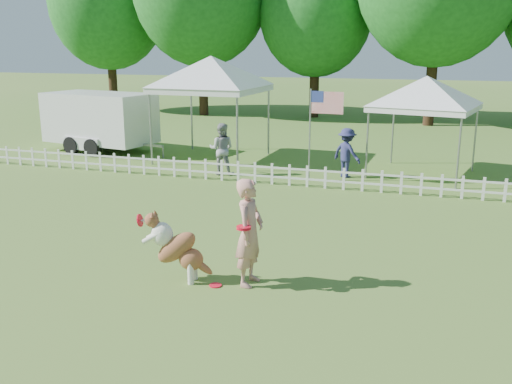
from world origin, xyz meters
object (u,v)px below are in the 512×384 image
flag_pole (310,136)px  spectator_b (347,153)px  spectator_a (222,149)px  canopy_tent_right (424,127)px  handler (250,232)px  frisbee_on_turf (215,285)px  dog (178,248)px  canopy_tent_left (212,110)px  cargo_trailer (100,122)px

flag_pole → spectator_b: (0.94, 0.78, -0.58)m
spectator_a → canopy_tent_right: bearing=-172.2°
handler → frisbee_on_turf: bearing=120.9°
handler → dog: 1.22m
handler → dog: size_ratio=1.53×
handler → frisbee_on_turf: 1.03m
canopy_tent_left → canopy_tent_right: (6.85, -0.33, -0.25)m
handler → flag_pole: (-0.73, 7.45, 0.42)m
spectator_b → spectator_a: bearing=43.6°
spectator_b → flag_pole: bearing=70.5°
frisbee_on_turf → canopy_tent_right: size_ratio=0.07×
handler → spectator_b: bearing=1.3°
handler → dog: (-1.16, -0.24, -0.30)m
spectator_a → frisbee_on_turf: bearing=100.8°
canopy_tent_right → cargo_trailer: size_ratio=0.58×
canopy_tent_left → canopy_tent_right: size_ratio=1.18×
flag_pole → canopy_tent_right: bearing=35.4°
canopy_tent_right → cargo_trailer: 11.33m
cargo_trailer → spectator_a: size_ratio=3.16×
canopy_tent_right → handler: bearing=-92.4°
handler → frisbee_on_turf: (-0.50, -0.27, -0.87)m
dog → frisbee_on_turf: size_ratio=5.66×
flag_pole → spectator_a: size_ratio=1.68×
frisbee_on_turf → spectator_b: spectator_b is taller
canopy_tent_right → cargo_trailer: (-11.31, 0.49, -0.35)m
frisbee_on_turf → spectator_a: size_ratio=0.13×
handler → spectator_b: (0.21, 8.23, -0.15)m
flag_pole → spectator_b: 1.35m
canopy_tent_left → spectator_a: size_ratio=2.17×
flag_pole → spectator_a: flag_pole is taller
cargo_trailer → flag_pole: (8.30, -2.27, 0.22)m
handler → canopy_tent_right: (2.28, 9.23, 0.55)m
spectator_a → spectator_b: (3.61, 0.81, -0.05)m
canopy_tent_right → spectator_a: size_ratio=1.85×
frisbee_on_turf → canopy_tent_left: (-4.07, 9.82, 1.67)m
spectator_b → dog: bearing=111.7°
canopy_tent_left → flag_pole: bearing=-27.2°
spectator_a → handler: bearing=104.7°
dog → frisbee_on_turf: dog is taller
frisbee_on_turf → canopy_tent_left: bearing=112.5°
canopy_tent_left → cargo_trailer: bearing=179.5°
spectator_a → flag_pole: bearing=170.8°
dog → frisbee_on_turf: bearing=-8.7°
canopy_tent_left → spectator_a: 2.60m
canopy_tent_right → flag_pole: (-3.02, -1.78, -0.13)m
canopy_tent_left → flag_pole: size_ratio=1.29×
canopy_tent_left → cargo_trailer: size_ratio=0.69×
canopy_tent_left → spectator_b: (4.77, -1.33, -0.96)m
canopy_tent_left → spectator_b: bearing=-13.9°
dog → handler: bearing=5.1°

